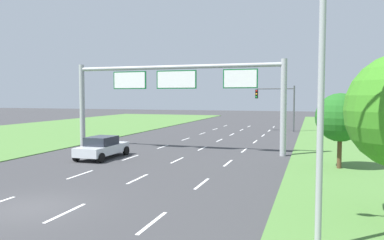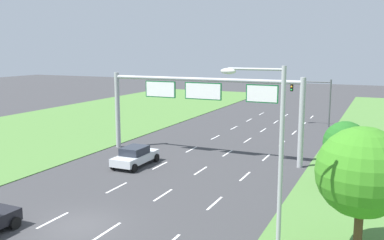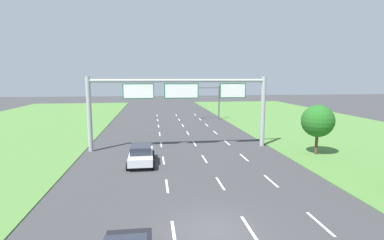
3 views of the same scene
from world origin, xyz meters
name	(u,v)px [view 2 (image 2 of 3)]	position (x,y,z in m)	size (l,w,h in m)	color
ground_plane	(79,226)	(0.00, 0.00, 0.00)	(200.00, 200.00, 0.00)	#38383A
lane_dashes_inner_left	(160,165)	(-1.75, 12.00, 0.00)	(0.14, 62.40, 0.01)	white
lane_dashes_inner_right	(201,171)	(1.75, 12.00, 0.00)	(0.14, 62.40, 0.01)	white
lane_dashes_slip	(245,176)	(5.25, 12.00, 0.00)	(0.14, 62.40, 0.01)	white
car_near_red	(135,156)	(-3.56, 11.24, 0.77)	(2.12, 4.49, 1.52)	silver
sign_gantry	(202,99)	(0.09, 16.07, 4.95)	(17.24, 0.44, 7.00)	#9EA0A5
traffic_light_mast	(313,94)	(6.30, 35.23, 3.87)	(4.76, 0.49, 5.60)	#47494F
street_lamp	(271,154)	(10.22, -0.76, 5.08)	(2.61, 0.32, 8.50)	#9EA0A5
roadside_tree_near	(362,173)	(13.41, 2.61, 3.81)	(4.02, 4.02, 5.84)	#513823
roadside_tree_mid	(345,143)	(11.96, 12.04, 3.07)	(2.86, 2.86, 4.51)	#513823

